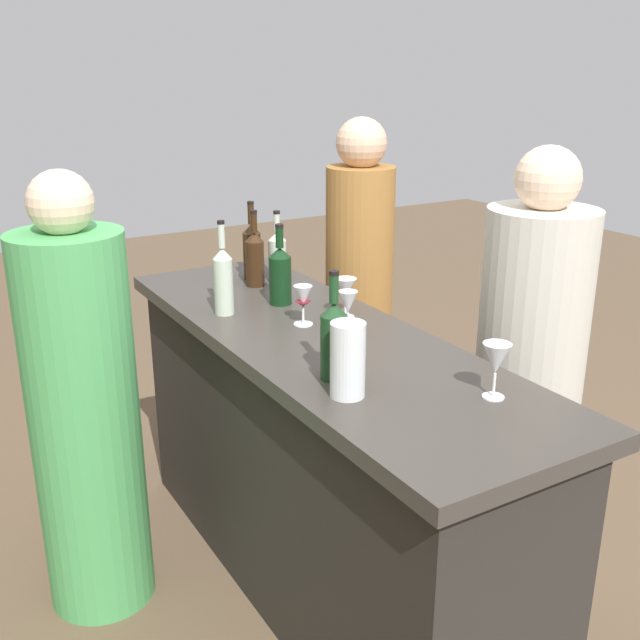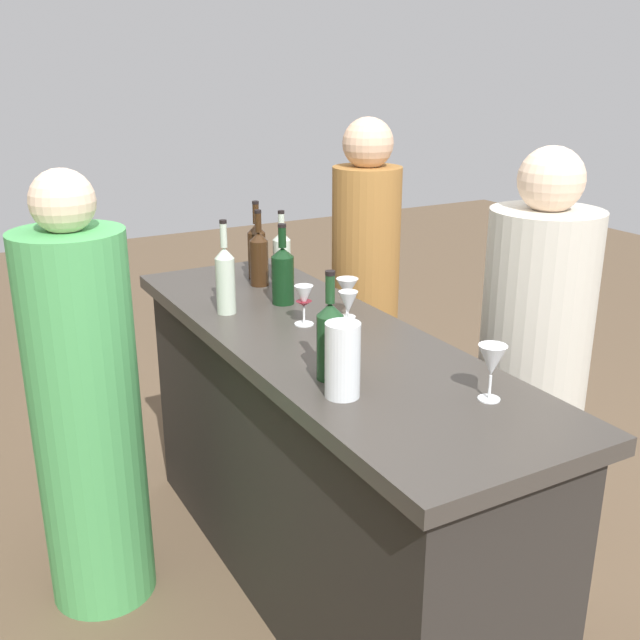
# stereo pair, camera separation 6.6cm
# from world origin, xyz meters

# --- Properties ---
(ground_plane) EXTENTS (12.00, 12.00, 0.00)m
(ground_plane) POSITION_xyz_m (0.00, 0.00, 0.00)
(ground_plane) COLOR brown
(bar_counter) EXTENTS (1.99, 0.63, 0.98)m
(bar_counter) POSITION_xyz_m (0.00, 0.00, 0.49)
(bar_counter) COLOR #2A2723
(bar_counter) RESTS_ON ground
(wine_bottle_leftmost_olive_green) EXTENTS (0.08, 0.08, 0.32)m
(wine_bottle_leftmost_olive_green) POSITION_xyz_m (-0.33, 0.15, 1.10)
(wine_bottle_leftmost_olive_green) COLOR #193D1E
(wine_bottle_leftmost_olive_green) RESTS_ON bar_counter
(wine_bottle_second_left_clear_pale) EXTENTS (0.07, 0.07, 0.34)m
(wine_bottle_second_left_clear_pale) POSITION_xyz_m (0.36, 0.18, 1.11)
(wine_bottle_second_left_clear_pale) COLOR #B7C6B2
(wine_bottle_second_left_clear_pale) RESTS_ON bar_counter
(wine_bottle_center_dark_green) EXTENTS (0.08, 0.08, 0.30)m
(wine_bottle_center_dark_green) POSITION_xyz_m (0.36, -0.04, 1.09)
(wine_bottle_center_dark_green) COLOR black
(wine_bottle_center_dark_green) RESTS_ON bar_counter
(wine_bottle_second_right_amber_brown) EXTENTS (0.07, 0.07, 0.31)m
(wine_bottle_second_right_amber_brown) POSITION_xyz_m (0.62, -0.07, 1.09)
(wine_bottle_second_right_amber_brown) COLOR #331E0F
(wine_bottle_second_right_amber_brown) RESTS_ON bar_counter
(wine_bottle_rightmost_clear_pale) EXTENTS (0.07, 0.07, 0.29)m
(wine_bottle_rightmost_clear_pale) POSITION_xyz_m (0.62, -0.17, 1.09)
(wine_bottle_rightmost_clear_pale) COLOR #B7C6B2
(wine_bottle_rightmost_clear_pale) RESTS_ON bar_counter
(wine_bottle_far_right_amber_brown) EXTENTS (0.07, 0.07, 0.32)m
(wine_bottle_far_right_amber_brown) POSITION_xyz_m (0.72, -0.10, 1.10)
(wine_bottle_far_right_amber_brown) COLOR #331E0F
(wine_bottle_far_right_amber_brown) RESTS_ON bar_counter
(wine_glass_near_left) EXTENTS (0.08, 0.08, 0.14)m
(wine_glass_near_left) POSITION_xyz_m (0.10, -0.17, 1.08)
(wine_glass_near_left) COLOR white
(wine_glass_near_left) RESTS_ON bar_counter
(wine_glass_near_center) EXTENTS (0.08, 0.08, 0.15)m
(wine_glass_near_center) POSITION_xyz_m (-0.66, -0.15, 1.09)
(wine_glass_near_center) COLOR white
(wine_glass_near_center) RESTS_ON bar_counter
(wine_glass_near_right) EXTENTS (0.06, 0.06, 0.15)m
(wine_glass_near_right) POSITION_xyz_m (-0.04, -0.08, 1.08)
(wine_glass_near_right) COLOR white
(wine_glass_near_right) RESTS_ON bar_counter
(wine_glass_far_left) EXTENTS (0.07, 0.07, 0.14)m
(wine_glass_far_left) POSITION_xyz_m (0.11, -0.00, 1.07)
(wine_glass_far_left) COLOR white
(wine_glass_far_left) RESTS_ON bar_counter
(water_pitcher) EXTENTS (0.10, 0.10, 0.21)m
(water_pitcher) POSITION_xyz_m (-0.45, 0.18, 1.08)
(water_pitcher) COLOR silver
(water_pitcher) RESTS_ON bar_counter
(person_left_guest) EXTENTS (0.31, 0.31, 1.61)m
(person_left_guest) POSITION_xyz_m (0.75, -0.66, 0.76)
(person_left_guest) COLOR #9E6B33
(person_left_guest) RESTS_ON ground
(person_center_guest) EXTENTS (0.46, 0.46, 1.58)m
(person_center_guest) POSITION_xyz_m (-0.24, -0.74, 0.72)
(person_center_guest) COLOR beige
(person_center_guest) RESTS_ON ground
(person_right_guest) EXTENTS (0.47, 0.47, 1.53)m
(person_right_guest) POSITION_xyz_m (0.35, 0.71, 0.70)
(person_right_guest) COLOR #4CA559
(person_right_guest) RESTS_ON ground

